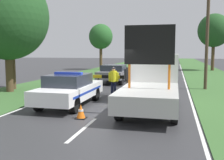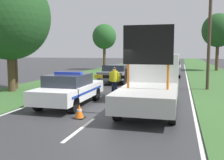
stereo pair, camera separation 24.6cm
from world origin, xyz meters
The scene contains 19 objects.
ground_plane centered at (0.00, 0.00, 0.00)m, with size 160.00×160.00×0.00m, color #333335.
lane_markings centered at (0.00, 12.21, 0.00)m, with size 7.23×55.02×0.01m.
grass_verge_left centered at (-6.06, 20.00, 0.02)m, with size 4.79×120.00×0.03m.
grass_verge_right centered at (6.06, 20.00, 0.02)m, with size 4.79×120.00×0.03m.
police_car centered at (-1.83, 0.79, 0.74)m, with size 1.81×4.60×1.52m.
work_truck centered at (1.83, 1.26, 1.12)m, with size 2.13×5.84×3.38m.
road_barrier centered at (-0.28, 4.31, 0.90)m, with size 3.15×0.08×1.08m.
police_officer centered at (-0.50, 3.75, 0.93)m, with size 0.56×0.36×1.57m.
pedestrian_civilian centered at (0.41, 3.72, 1.06)m, with size 0.65×0.41×1.81m.
traffic_cone_near_police centered at (-0.52, -1.32, 0.26)m, with size 0.37×0.37×0.52m.
traffic_cone_centre_front centered at (2.46, 4.29, 0.28)m, with size 0.41×0.41×0.57m.
traffic_cone_near_truck centered at (-3.07, 2.85, 0.24)m, with size 0.35×0.35×0.49m.
queued_car_suv_grey centered at (-1.82, 9.49, 0.76)m, with size 1.88×4.09×1.40m.
queued_car_sedan_silver centered at (2.08, 15.72, 0.80)m, with size 1.80×4.59×1.53m.
roadside_tree_near_left centered at (7.30, 24.80, 4.97)m, with size 3.91×3.91×7.05m.
roadside_tree_near_right centered at (-6.83, 3.54, 4.45)m, with size 4.83×4.83×6.99m.
roadside_tree_mid_left centered at (-7.30, 4.54, 3.89)m, with size 3.03×3.03×5.52m.
roadside_tree_mid_right centered at (-6.81, 23.17, 4.30)m, with size 3.10×3.10×5.97m.
utility_pole centered at (4.65, 7.36, 3.73)m, with size 1.20×0.20×7.22m.
Camera 2 is at (3.01, -10.05, 2.44)m, focal length 42.00 mm.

